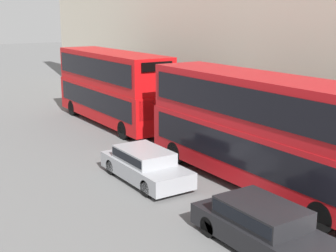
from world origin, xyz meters
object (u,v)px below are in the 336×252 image
Objects in this scene: bus_leading at (259,126)px; bus_second_in_queue at (112,85)px; car_dark_sedan at (263,225)px; car_hatchback at (145,164)px; pedestrian at (210,124)px.

bus_leading is 12.59m from bus_second_in_queue.
bus_leading is at bearing 48.23° from car_dark_sedan.
bus_second_in_queue reaches higher than car_dark_sedan.
car_dark_sedan is (-3.40, -16.39, -1.68)m from bus_second_in_queue.
bus_leading is at bearing -40.07° from car_hatchback.
car_hatchback is at bearing -109.27° from bus_second_in_queue.
bus_second_in_queue reaches higher than bus_leading.
bus_leading is 7.20× the size of pedestrian.
car_dark_sedan is 2.92× the size of pedestrian.
pedestrian reaches higher than car_dark_sedan.
bus_second_in_queue is at bearing 78.28° from car_dark_sedan.
bus_leading is at bearing -90.00° from bus_second_in_queue.
car_dark_sedan is at bearing -131.77° from bus_leading.
pedestrian is (2.98, -5.76, -1.69)m from bus_second_in_queue.
car_hatchback is (-0.00, 6.67, -0.02)m from car_dark_sedan.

